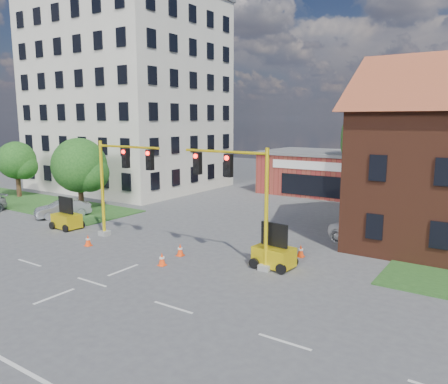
# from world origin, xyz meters

# --- Properties ---
(ground) EXTENTS (120.00, 120.00, 0.00)m
(ground) POSITION_xyz_m (0.00, 0.00, 0.00)
(ground) COLOR #47474A
(ground) RESTS_ON ground
(grass_verge_nw) EXTENTS (22.00, 6.00, 0.08)m
(grass_verge_nw) POSITION_xyz_m (-20.00, 10.00, 0.04)
(grass_verge_nw) COLOR #1F491B
(grass_verge_nw) RESTS_ON ground
(lane_markings) EXTENTS (60.00, 36.00, 0.01)m
(lane_markings) POSITION_xyz_m (0.00, -3.00, 0.01)
(lane_markings) COLOR silver
(lane_markings) RESTS_ON ground
(office_block) EXTENTS (18.40, 15.40, 20.60)m
(office_block) POSITION_xyz_m (-20.00, 21.90, 10.31)
(office_block) COLOR beige
(office_block) RESTS_ON ground
(brick_shop) EXTENTS (12.40, 8.40, 4.30)m
(brick_shop) POSITION_xyz_m (0.00, 29.98, 2.16)
(brick_shop) COLOR maroon
(brick_shop) RESTS_ON ground
(tree_large) EXTENTS (8.17, 7.78, 9.92)m
(tree_large) POSITION_xyz_m (6.90, 27.08, 5.78)
(tree_large) COLOR #3B2415
(tree_large) RESTS_ON ground
(tree_nw_front) EXTENTS (4.75, 4.52, 6.03)m
(tree_nw_front) POSITION_xyz_m (-13.77, 10.58, 3.60)
(tree_nw_front) COLOR #3B2415
(tree_nw_front) RESTS_ON ground
(tree_nw_rear) EXTENTS (3.79, 3.61, 5.43)m
(tree_nw_rear) POSITION_xyz_m (-23.82, 11.08, 3.46)
(tree_nw_rear) COLOR #3B2415
(tree_nw_rear) RESTS_ON ground
(signal_mast_west) EXTENTS (5.30, 0.60, 6.20)m
(signal_mast_west) POSITION_xyz_m (-4.36, 6.00, 3.92)
(signal_mast_west) COLOR gray
(signal_mast_west) RESTS_ON ground
(signal_mast_east) EXTENTS (5.30, 0.60, 6.20)m
(signal_mast_east) POSITION_xyz_m (4.36, 6.00, 3.92)
(signal_mast_east) COLOR gray
(signal_mast_east) RESTS_ON ground
(trailer_west) EXTENTS (1.93, 1.32, 2.15)m
(trailer_west) POSITION_xyz_m (-9.54, 5.75, 0.67)
(trailer_west) COLOR yellow
(trailer_west) RESTS_ON ground
(trailer_east) EXTENTS (2.09, 1.49, 2.24)m
(trailer_east) POSITION_xyz_m (6.16, 6.60, 0.70)
(trailer_east) COLOR yellow
(trailer_east) RESTS_ON ground
(cone_a) EXTENTS (0.40, 0.40, 0.70)m
(cone_a) POSITION_xyz_m (-4.95, 3.83, 0.34)
(cone_a) COLOR #FF3F0D
(cone_a) RESTS_ON ground
(cone_b) EXTENTS (0.40, 0.40, 0.70)m
(cone_b) POSITION_xyz_m (0.90, 5.43, 0.34)
(cone_b) COLOR #FF3F0D
(cone_b) RESTS_ON ground
(cone_c) EXTENTS (0.40, 0.40, 0.70)m
(cone_c) POSITION_xyz_m (1.17, 3.62, 0.34)
(cone_c) COLOR #FF3F0D
(cone_c) RESTS_ON ground
(cone_d) EXTENTS (0.40, 0.40, 0.70)m
(cone_d) POSITION_xyz_m (6.59, 9.00, 0.34)
(cone_d) COLOR #FF3F0D
(cone_d) RESTS_ON ground
(pickup_white) EXTENTS (6.26, 4.20, 1.60)m
(pickup_white) POSITION_xyz_m (9.64, 13.18, 0.80)
(pickup_white) COLOR silver
(pickup_white) RESTS_ON ground
(sedan_silver_front) EXTENTS (3.01, 4.34, 1.36)m
(sedan_silver_front) POSITION_xyz_m (-12.91, 7.90, 0.68)
(sedan_silver_front) COLOR #9C9EA3
(sedan_silver_front) RESTS_ON ground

